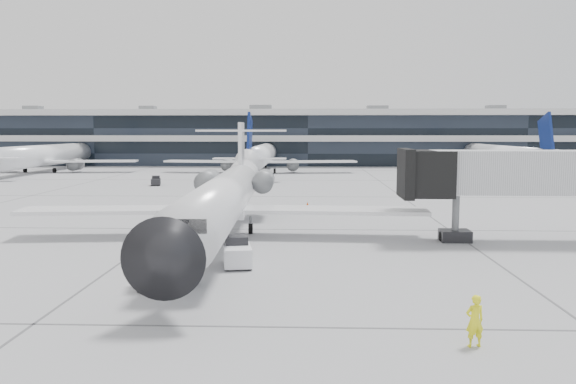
{
  "coord_description": "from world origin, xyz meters",
  "views": [
    {
      "loc": [
        -0.06,
        -39.38,
        6.99
      ],
      "look_at": [
        -1.46,
        0.78,
        2.6
      ],
      "focal_mm": 35.0,
      "sensor_mm": 36.0,
      "label": 1
    }
  ],
  "objects_px": {
    "jet_bridge": "(567,173)",
    "cargo_uld": "(163,266)",
    "ramp_worker": "(475,321)",
    "baggage_tug": "(237,253)",
    "regional_jet": "(224,197)"
  },
  "relations": [
    {
      "from": "regional_jet",
      "to": "jet_bridge",
      "type": "xyz_separation_m",
      "value": [
        21.64,
        -0.98,
        1.72
      ]
    },
    {
      "from": "jet_bridge",
      "to": "ramp_worker",
      "type": "distance_m",
      "value": 20.87
    },
    {
      "from": "regional_jet",
      "to": "ramp_worker",
      "type": "height_order",
      "value": "regional_jet"
    },
    {
      "from": "ramp_worker",
      "to": "baggage_tug",
      "type": "height_order",
      "value": "ramp_worker"
    },
    {
      "from": "regional_jet",
      "to": "baggage_tug",
      "type": "height_order",
      "value": "regional_jet"
    },
    {
      "from": "baggage_tug",
      "to": "regional_jet",
      "type": "bearing_deg",
      "value": 93.14
    },
    {
      "from": "ramp_worker",
      "to": "cargo_uld",
      "type": "bearing_deg",
      "value": -42.28
    },
    {
      "from": "ramp_worker",
      "to": "regional_jet",
      "type": "bearing_deg",
      "value": -72.61
    },
    {
      "from": "baggage_tug",
      "to": "cargo_uld",
      "type": "relative_size",
      "value": 0.97
    },
    {
      "from": "cargo_uld",
      "to": "regional_jet",
      "type": "bearing_deg",
      "value": 70.48
    },
    {
      "from": "jet_bridge",
      "to": "cargo_uld",
      "type": "height_order",
      "value": "jet_bridge"
    },
    {
      "from": "ramp_worker",
      "to": "baggage_tug",
      "type": "bearing_deg",
      "value": -62.74
    },
    {
      "from": "regional_jet",
      "to": "jet_bridge",
      "type": "relative_size",
      "value": 1.8
    },
    {
      "from": "jet_bridge",
      "to": "baggage_tug",
      "type": "relative_size",
      "value": 7.26
    },
    {
      "from": "jet_bridge",
      "to": "baggage_tug",
      "type": "xyz_separation_m",
      "value": [
        -19.77,
        -6.91,
        -3.69
      ]
    }
  ]
}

